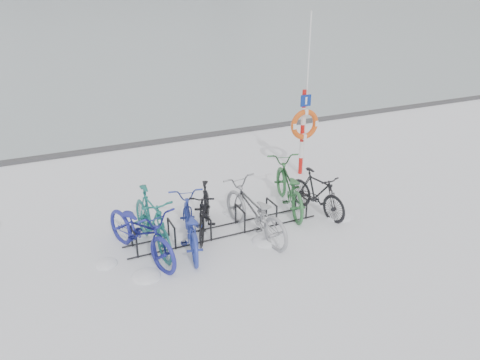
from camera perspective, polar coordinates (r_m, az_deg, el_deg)
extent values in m
plane|color=white|center=(9.48, -1.97, -6.30)|extent=(900.00, 900.00, 0.00)
cube|color=#3F3F42|center=(14.63, -11.08, 4.44)|extent=(400.00, 0.25, 0.10)
cylinder|color=black|center=(8.74, -12.45, -8.01)|extent=(0.04, 0.04, 0.44)
cylinder|color=black|center=(9.12, -13.09, -6.68)|extent=(0.04, 0.04, 0.44)
cylinder|color=black|center=(8.82, -12.90, -6.10)|extent=(0.04, 0.44, 0.04)
cylinder|color=black|center=(8.88, -7.90, -7.10)|extent=(0.04, 0.04, 0.44)
cylinder|color=black|center=(9.25, -8.73, -5.83)|extent=(0.04, 0.04, 0.44)
cylinder|color=black|center=(8.96, -8.41, -5.23)|extent=(0.04, 0.44, 0.04)
cylinder|color=black|center=(9.08, -3.55, -6.19)|extent=(0.04, 0.04, 0.44)
cylinder|color=black|center=(9.44, -4.53, -4.98)|extent=(0.04, 0.04, 0.44)
cylinder|color=black|center=(9.15, -4.09, -4.37)|extent=(0.04, 0.44, 0.04)
cylinder|color=black|center=(9.33, 0.59, -5.28)|extent=(0.04, 0.04, 0.44)
cylinder|color=black|center=(9.68, -0.53, -4.15)|extent=(0.04, 0.04, 0.44)
cylinder|color=black|center=(9.40, 0.02, -3.52)|extent=(0.04, 0.44, 0.04)
cylinder|color=black|center=(9.62, 4.47, -4.40)|extent=(0.04, 0.04, 0.44)
cylinder|color=black|center=(9.96, 3.25, -3.33)|extent=(0.04, 0.04, 0.44)
cylinder|color=black|center=(9.69, 3.89, -2.70)|extent=(0.04, 0.44, 0.04)
cylinder|color=black|center=(9.96, 8.11, -3.56)|extent=(0.04, 0.04, 0.44)
cylinder|color=black|center=(10.29, 6.80, -2.56)|extent=(0.04, 0.04, 0.44)
cylinder|color=black|center=(10.03, 7.51, -1.92)|extent=(0.04, 0.44, 0.04)
cylinder|color=black|center=(9.29, -1.44, -6.81)|extent=(4.00, 0.03, 0.03)
cylinder|color=black|center=(9.65, -2.49, -5.61)|extent=(4.00, 0.03, 0.03)
cylinder|color=red|center=(12.25, 7.38, 1.77)|extent=(0.10, 0.10, 0.44)
cylinder|color=silver|center=(12.09, 7.48, 3.71)|extent=(0.10, 0.10, 0.44)
cylinder|color=red|center=(11.95, 7.59, 5.70)|extent=(0.10, 0.10, 0.44)
cylinder|color=silver|center=(11.83, 7.71, 7.73)|extent=(0.10, 0.10, 0.44)
cylinder|color=red|center=(11.72, 7.82, 9.80)|extent=(0.10, 0.10, 0.44)
torus|color=#DE5214|center=(11.81, 7.89, 6.73)|extent=(0.77, 0.13, 0.77)
cube|color=navy|center=(11.66, 8.02, 9.57)|extent=(0.28, 0.03, 0.28)
cylinder|color=silver|center=(11.81, 8.11, 9.99)|extent=(0.04, 0.04, 4.00)
imported|color=navy|center=(8.63, -12.03, -5.87)|extent=(1.39, 2.23, 1.10)
imported|color=#1C6962|center=(8.86, -10.69, -4.69)|extent=(0.70, 1.98, 1.17)
imported|color=#2A3CA5|center=(8.80, -6.17, -5.24)|extent=(1.06, 2.00, 1.00)
imported|color=black|center=(9.29, -4.39, -3.50)|extent=(1.16, 1.70, 1.00)
imported|color=#94959C|center=(9.14, 1.76, -3.60)|extent=(1.02, 2.16, 1.09)
imported|color=#2F6C38|center=(10.27, 5.95, -0.57)|extent=(1.24, 2.20, 1.09)
imported|color=black|center=(10.14, 9.41, -1.41)|extent=(0.77, 1.70, 0.99)
ellipsoid|color=white|center=(8.81, -15.98, -9.84)|extent=(0.41, 0.41, 0.14)
ellipsoid|color=white|center=(10.25, 11.90, -4.42)|extent=(0.55, 0.55, 0.19)
ellipsoid|color=white|center=(9.16, 3.14, -7.46)|extent=(0.54, 0.54, 0.19)
ellipsoid|color=white|center=(10.23, -1.22, -3.94)|extent=(0.35, 0.35, 0.12)
ellipsoid|color=white|center=(10.39, 2.03, -3.49)|extent=(0.45, 0.45, 0.16)
ellipsoid|color=white|center=(9.42, -7.57, -6.71)|extent=(0.50, 0.50, 0.18)
ellipsoid|color=white|center=(8.33, -11.39, -11.46)|extent=(0.51, 0.51, 0.18)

